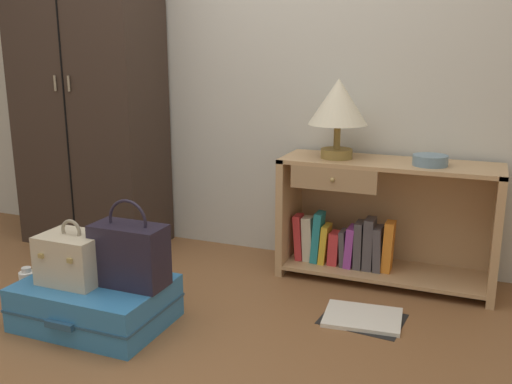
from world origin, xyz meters
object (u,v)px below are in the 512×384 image
suitcase_large (96,302)px  wardrobe (88,81)px  handbag (130,254)px  open_book_on_floor (363,318)px  train_case (73,258)px  bowl (430,160)px  table_lamp (338,105)px  bottle (28,287)px  bookshelf (377,222)px

suitcase_large → wardrobe: bearing=126.8°
handbag → open_book_on_floor: 1.12m
train_case → bowl: bearing=35.1°
train_case → handbag: (0.26, 0.07, 0.03)m
bowl → open_book_on_floor: bearing=-113.5°
train_case → open_book_on_floor: bearing=23.2°
table_lamp → bowl: bearing=-2.3°
table_lamp → bowl: table_lamp is taller
handbag → bottle: (-0.62, 0.01, -0.26)m
wardrobe → table_lamp: size_ratio=4.92×
open_book_on_floor → suitcase_large: bearing=-156.3°
bookshelf → table_lamp: size_ratio=2.69×
bookshelf → train_case: (-1.17, -1.05, -0.00)m
bookshelf → handbag: size_ratio=2.87×
train_case → suitcase_large: bearing=15.9°
bookshelf → train_case: bearing=-138.1°
table_lamp → bookshelf: bearing=7.1°
table_lamp → bottle: 1.83m
bookshelf → table_lamp: 0.67m
wardrobe → bowl: bearing=-0.0°
table_lamp → suitcase_large: (-0.86, -1.00, -0.85)m
wardrobe → train_case: bearing=-57.2°
bookshelf → bowl: (0.26, -0.05, 0.37)m
wardrobe → bottle: bearing=-73.0°
suitcase_large → bottle: suitcase_large is taller
train_case → bookshelf: bearing=41.9°
wardrobe → table_lamp: 1.59m
wardrobe → suitcase_large: size_ratio=3.12×
train_case → handbag: 0.27m
bowl → train_case: (-1.43, -1.00, -0.37)m
bottle → bookshelf: bearing=32.4°
table_lamp → handbag: (-0.68, -0.96, -0.60)m
suitcase_large → train_case: train_case is taller
wardrobe → table_lamp: (1.59, 0.02, -0.09)m
table_lamp → suitcase_large: bearing=-130.6°
suitcase_large → bookshelf: bearing=43.4°
wardrobe → train_case: wardrobe is taller
wardrobe → suitcase_large: wardrobe is taller
bowl → handbag: (-1.17, -0.94, -0.34)m
wardrobe → bookshelf: bearing=1.5°
bowl → handbag: bowl is taller
train_case → open_book_on_floor: train_case is taller
bowl → suitcase_large: bowl is taller
wardrobe → handbag: bearing=-46.1°
suitcase_large → train_case: bearing=-164.1°
wardrobe → train_case: size_ratio=7.07×
handbag → table_lamp: bearing=54.5°
table_lamp → open_book_on_floor: (0.28, -0.50, -0.94)m
handbag → bottle: bearing=179.1°
wardrobe → bottle: 1.36m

